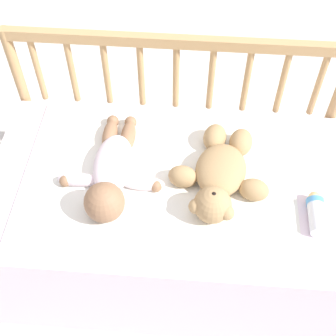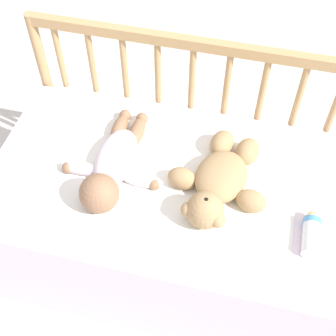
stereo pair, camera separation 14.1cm
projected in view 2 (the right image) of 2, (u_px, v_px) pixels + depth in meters
ground_plane at (167, 253)px, 1.82m from camera, size 12.00×12.00×0.00m
crib_mattress at (167, 222)px, 1.64m from camera, size 1.13×0.64×0.47m
crib_rail at (191, 92)px, 1.60m from camera, size 1.13×0.04×0.76m
blanket at (160, 173)px, 1.47m from camera, size 0.85×0.55×0.01m
teddy_bear at (219, 181)px, 1.40m from camera, size 0.31×0.39×0.11m
baby at (112, 166)px, 1.44m from camera, size 0.33×0.43×0.12m
baby_bottle at (311, 233)px, 1.31m from camera, size 0.05×0.14×0.05m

